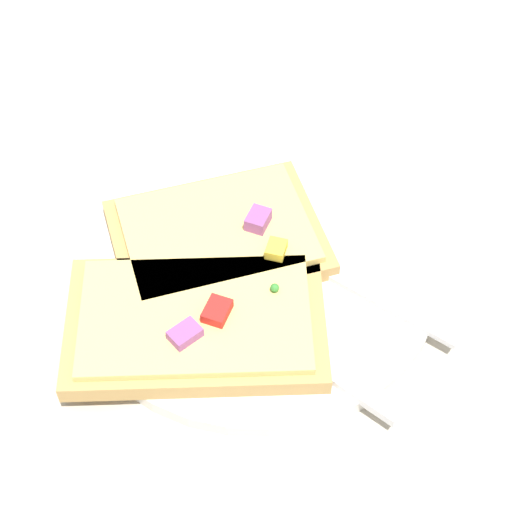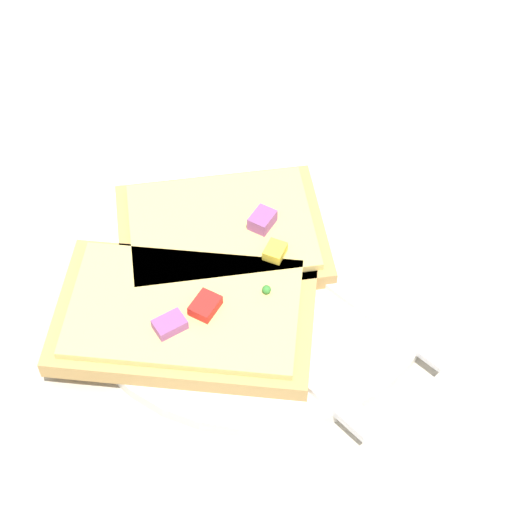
{
  "view_description": "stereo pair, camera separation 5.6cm",
  "coord_description": "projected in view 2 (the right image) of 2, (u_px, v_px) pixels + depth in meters",
  "views": [
    {
      "loc": [
        -0.13,
        0.37,
        0.51
      ],
      "look_at": [
        0.0,
        0.0,
        0.02
      ],
      "focal_mm": 60.0,
      "sensor_mm": 36.0,
      "label": 1
    },
    {
      "loc": [
        -0.18,
        0.35,
        0.51
      ],
      "look_at": [
        0.0,
        0.0,
        0.02
      ],
      "focal_mm": 60.0,
      "sensor_mm": 36.0,
      "label": 2
    }
  ],
  "objects": [
    {
      "name": "pizza_slice_corner",
      "position": [
        185.0,
        314.0,
        0.59
      ],
      "size": [
        0.21,
        0.17,
        0.03
      ],
      "rotation": [
        0.0,
        0.0,
        3.51
      ],
      "color": "tan",
      "rests_on": "plate"
    },
    {
      "name": "knife",
      "position": [
        275.0,
        346.0,
        0.58
      ],
      "size": [
        0.21,
        0.09,
        0.01
      ],
      "rotation": [
        0.0,
        0.0,
        5.93
      ],
      "color": "silver",
      "rests_on": "plate"
    },
    {
      "name": "fork",
      "position": [
        306.0,
        261.0,
        0.63
      ],
      "size": [
        0.22,
        0.08,
        0.01
      ],
      "rotation": [
        0.0,
        0.0,
        5.99
      ],
      "color": "silver",
      "rests_on": "plate"
    },
    {
      "name": "crumb_scatter",
      "position": [
        263.0,
        261.0,
        0.63
      ],
      "size": [
        0.02,
        0.02,
        0.01
      ],
      "color": "tan",
      "rests_on": "plate"
    },
    {
      "name": "pizza_slice_main",
      "position": [
        222.0,
        233.0,
        0.64
      ],
      "size": [
        0.19,
        0.18,
        0.03
      ],
      "rotation": [
        0.0,
        0.0,
        3.77
      ],
      "color": "tan",
      "rests_on": "plate"
    },
    {
      "name": "ground_plane",
      "position": [
        256.0,
        274.0,
        0.64
      ],
      "size": [
        4.0,
        4.0,
        0.0
      ],
      "primitive_type": "plane",
      "color": "#BCB29E"
    },
    {
      "name": "plate",
      "position": [
        256.0,
        270.0,
        0.64
      ],
      "size": [
        0.27,
        0.27,
        0.01
      ],
      "color": "silver",
      "rests_on": "ground"
    }
  ]
}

